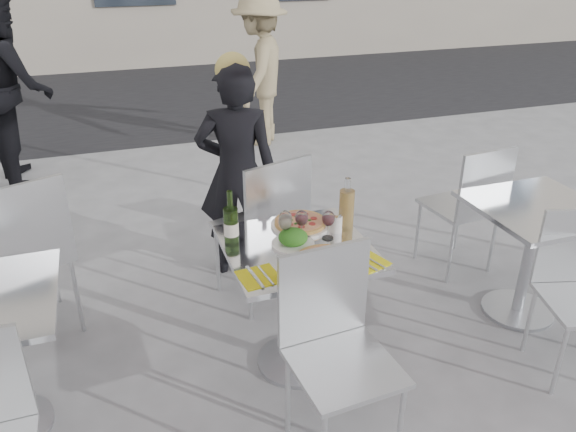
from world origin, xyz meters
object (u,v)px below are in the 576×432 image
object	(u,v)px
chair_far	(267,220)
sugar_shaker	(336,222)
woman_diner	(237,173)
salad_plate	(293,239)
wineglass_red_a	(302,219)
napkin_left	(259,276)
napkin_right	(366,262)
wineglass_white_b	(285,219)
pedestrian_b	(260,70)
pizza_far	(300,223)
pedestrian_a	(10,86)
side_chair_rfar	(470,200)
main_table	(297,281)
chair_near	(334,337)
side_table_right	(533,237)
side_chair_lfar	(24,248)
carafe	(347,209)
wineglass_red_b	(328,219)
pizza_near	(326,261)
wineglass_white_a	(285,223)

from	to	relation	value
chair_far	sugar_shaker	world-z (taller)	chair_far
chair_far	woman_diner	distance (m)	0.49
salad_plate	wineglass_red_a	size ratio (longest dim) A/B	1.40
napkin_left	napkin_right	bearing A→B (deg)	-10.78
woman_diner	wineglass_white_b	xyz separation A→B (m)	(0.01, -0.98, 0.12)
pedestrian_b	pizza_far	bearing A→B (deg)	16.43
pedestrian_a	salad_plate	bearing A→B (deg)	-170.10
side_chair_rfar	pedestrian_a	world-z (taller)	pedestrian_a
main_table	chair_near	size ratio (longest dim) A/B	0.78
wineglass_white_b	side_table_right	bearing A→B (deg)	-3.83
salad_plate	pizza_far	bearing A→B (deg)	60.49
salad_plate	main_table	bearing A→B (deg)	-49.00
main_table	wineglass_white_b	world-z (taller)	wineglass_white_b
side_chair_rfar	side_chair_lfar	bearing A→B (deg)	-9.00
pedestrian_b	side_chair_rfar	bearing A→B (deg)	38.71
carafe	wineglass_red_b	bearing A→B (deg)	-151.47
pedestrian_b	wineglass_white_b	xyz separation A→B (m)	(-0.93, -3.67, 0.02)
wineglass_white_b	napkin_right	distance (m)	0.47
side_chair_lfar	pedestrian_b	distance (m)	3.81
chair_far	pizza_far	world-z (taller)	chair_far
side_table_right	salad_plate	distance (m)	1.54
pizza_near	side_table_right	bearing A→B (deg)	7.80
pizza_near	woman_diner	bearing A→B (deg)	95.40
side_table_right	sugar_shaker	size ratio (longest dim) A/B	7.01
pedestrian_a	pizza_near	size ratio (longest dim) A/B	6.03
wineglass_white_b	side_chair_rfar	bearing A→B (deg)	16.63
pizza_near	wineglass_red_b	size ratio (longest dim) A/B	1.92
wineglass_red_b	napkin_left	xyz separation A→B (m)	(-0.44, -0.24, -0.11)
chair_near	salad_plate	bearing A→B (deg)	86.21
chair_far	woman_diner	world-z (taller)	woman_diner
side_chair_rfar	pedestrian_b	world-z (taller)	pedestrian_b
pizza_far	wineglass_white_b	size ratio (longest dim) A/B	2.03
side_table_right	pedestrian_b	size ratio (longest dim) A/B	0.45
pedestrian_b	wineglass_white_a	xyz separation A→B (m)	(-0.94, -3.71, 0.02)
napkin_right	side_table_right	bearing A→B (deg)	-6.64
chair_near	pedestrian_b	size ratio (longest dim) A/B	0.57
wineglass_white_b	wineglass_red_a	xyz separation A→B (m)	(0.08, -0.03, 0.00)
main_table	chair_near	xyz separation A→B (m)	(-0.01, -0.52, 0.03)
chair_far	wineglass_red_b	xyz separation A→B (m)	(0.15, -0.59, 0.26)
pedestrian_b	napkin_right	size ratio (longest dim) A/B	7.36
side_table_right	wineglass_white_a	xyz separation A→B (m)	(-1.55, 0.06, 0.32)
pizza_near	carafe	bearing A→B (deg)	51.78
side_chair_lfar	side_chair_rfar	world-z (taller)	side_chair_lfar
pedestrian_a	salad_plate	size ratio (longest dim) A/B	8.30
salad_plate	wineglass_white_b	distance (m)	0.11
woman_diner	wineglass_red_a	bearing A→B (deg)	111.31
pizza_near	pizza_far	bearing A→B (deg)	88.12
pizza_far	salad_plate	size ratio (longest dim) A/B	1.45
chair_near	napkin_left	distance (m)	0.44
pizza_far	napkin_right	distance (m)	0.49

